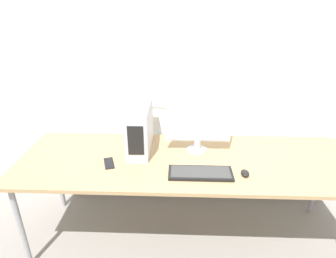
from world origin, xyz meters
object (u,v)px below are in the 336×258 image
at_px(keyboard, 200,173).
at_px(cell_phone, 109,163).
at_px(mouse, 245,173).
at_px(pc_tower, 140,127).
at_px(monitor_main, 199,117).

bearing_deg(keyboard, cell_phone, 170.28).
bearing_deg(keyboard, mouse, 0.00).
xyz_separation_m(pc_tower, mouse, (0.77, -0.36, -0.17)).
distance_m(pc_tower, keyboard, 0.61).
xyz_separation_m(pc_tower, monitor_main, (0.46, -0.02, 0.10)).
distance_m(pc_tower, monitor_main, 0.47).
bearing_deg(mouse, cell_phone, 173.30).
bearing_deg(mouse, keyboard, -180.00).
bearing_deg(monitor_main, pc_tower, 177.53).
bearing_deg(cell_phone, monitor_main, 0.23).
height_order(pc_tower, mouse, pc_tower).
xyz_separation_m(mouse, cell_phone, (-0.98, 0.12, -0.01)).
xyz_separation_m(keyboard, mouse, (0.31, 0.00, 0.01)).
distance_m(monitor_main, mouse, 0.54).
height_order(keyboard, cell_phone, keyboard).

